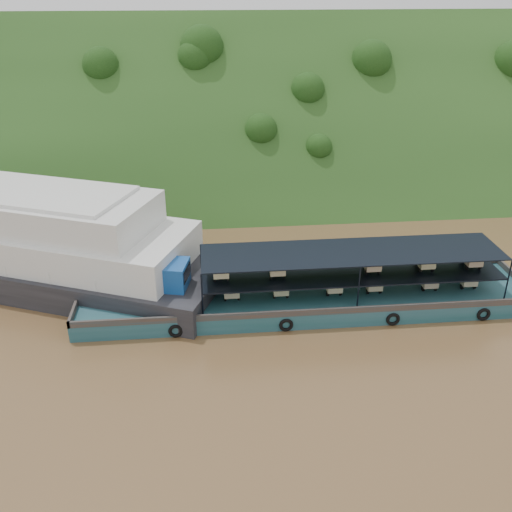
{
  "coord_description": "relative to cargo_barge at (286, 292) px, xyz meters",
  "views": [
    {
      "loc": [
        -6.01,
        -37.87,
        23.36
      ],
      "look_at": [
        -2.0,
        3.0,
        3.2
      ],
      "focal_mm": 40.0,
      "sensor_mm": 36.0,
      "label": 1
    }
  ],
  "objects": [
    {
      "name": "cargo_barge",
      "position": [
        0.0,
        0.0,
        0.0
      ],
      "size": [
        35.0,
        7.18,
        4.95
      ],
      "color": "#15474A",
      "rests_on": "ground"
    },
    {
      "name": "passenger_ferry",
      "position": [
        -23.53,
        8.14,
        2.24
      ],
      "size": [
        40.31,
        24.33,
        8.01
      ],
      "rotation": [
        0.0,
        0.0,
        -0.39
      ],
      "color": "black",
      "rests_on": "ground"
    },
    {
      "name": "hillside",
      "position": [
        -0.08,
        35.62,
        -1.23
      ],
      "size": [
        140.0,
        39.6,
        39.6
      ],
      "primitive_type": "cube",
      "rotation": [
        0.79,
        0.0,
        0.0
      ],
      "color": "#1C3814",
      "rests_on": "ground"
    },
    {
      "name": "ground",
      "position": [
        -0.08,
        -0.38,
        -1.23
      ],
      "size": [
        160.0,
        160.0,
        0.0
      ],
      "primitive_type": "plane",
      "color": "brown",
      "rests_on": "ground"
    }
  ]
}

